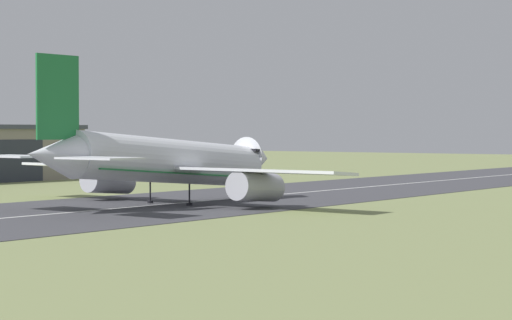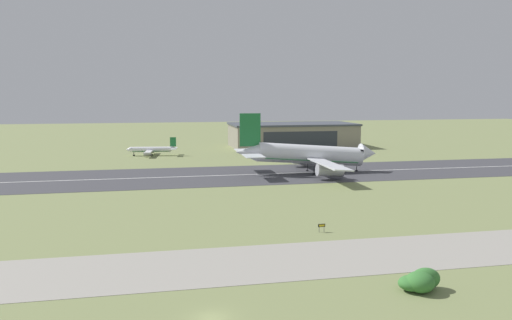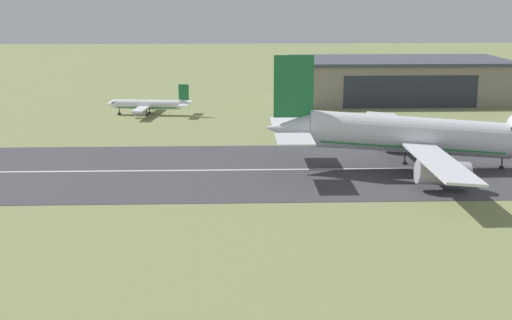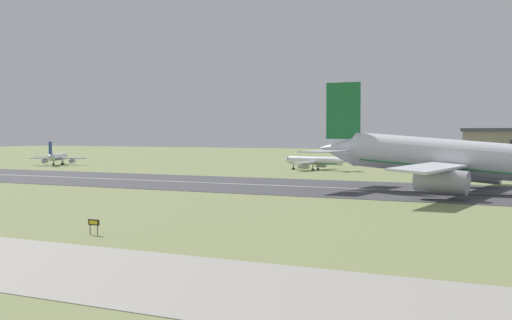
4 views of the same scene
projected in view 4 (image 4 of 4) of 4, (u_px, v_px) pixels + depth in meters
name	position (u px, v px, depth m)	size (l,w,h in m)	color
ground_plane	(50.00, 207.00, 102.10)	(744.62, 744.62, 0.00)	#7A8451
runway_strip	(233.00, 184.00, 147.46)	(504.62, 40.53, 0.06)	#3D3D42
runway_centreline	(233.00, 184.00, 147.46)	(454.16, 0.70, 0.01)	silver
airplane_landing	(449.00, 159.00, 125.45)	(49.36, 59.01, 20.14)	silver
airplane_parked_west	(58.00, 157.00, 235.95)	(17.45, 19.22, 7.83)	silver
airplane_parked_centre	(316.00, 161.00, 202.68)	(22.28, 19.65, 7.93)	white
runway_sign	(94.00, 224.00, 73.51)	(1.41, 0.13, 1.61)	#4C4C51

